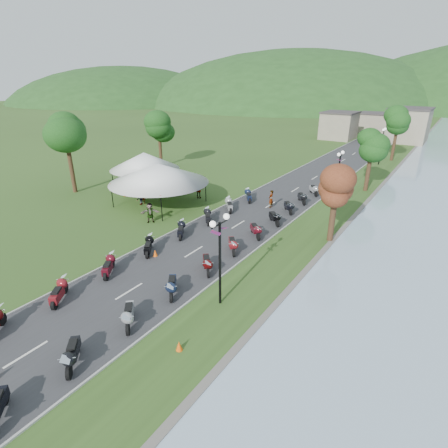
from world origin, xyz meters
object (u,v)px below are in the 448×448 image
Objects in this scene: vendor_tent_main at (159,184)px; pedestrian_c at (141,204)px; pedestrian_a at (143,204)px; pedestrian_b at (180,193)px.

vendor_tent_main is 2.77m from pedestrian_c.
vendor_tent_main is 4.11× the size of pedestrian_c.
pedestrian_c is at bearing -142.95° from vendor_tent_main.
pedestrian_a is 0.99× the size of pedestrian_b.
pedestrian_a is 4.75m from pedestrian_b.
pedestrian_a is (-1.48, -0.89, -2.00)m from vendor_tent_main.
pedestrian_b reaches higher than pedestrian_a.
vendor_tent_main reaches higher than pedestrian_b.
vendor_tent_main is 4.11× the size of pedestrian_b.
vendor_tent_main is at bearing 120.06° from pedestrian_c.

